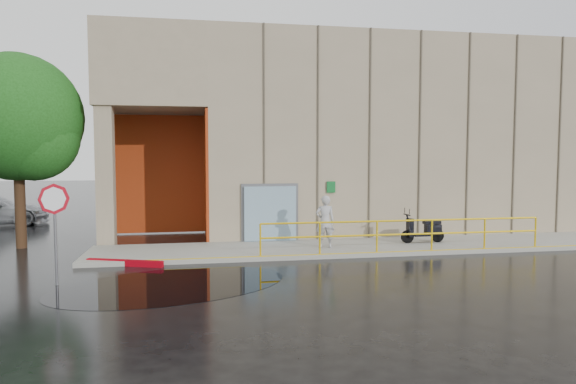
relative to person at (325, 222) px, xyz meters
name	(u,v)px	position (x,y,z in m)	size (l,w,h in m)	color
ground	(295,285)	(-1.83, -4.19, -1.04)	(120.00, 120.00, 0.00)	black
sidewalk	(382,246)	(2.17, 0.31, -0.96)	(20.00, 3.00, 0.15)	gray
building	(357,136)	(3.27, 6.79, 3.17)	(20.00, 10.17, 8.00)	gray
guardrail	(405,235)	(2.42, -1.04, -0.36)	(9.56, 0.06, 1.03)	#DEB10B
person	(325,222)	(0.00, 0.00, 0.00)	(0.65, 0.43, 1.78)	#A8A9AD
scooter	(423,223)	(3.72, 0.36, -0.17)	(1.63, 0.54, 1.25)	black
stop_sign	(54,211)	(-7.76, -3.19, 0.83)	(0.65, 0.48, 2.57)	#5E5E62
red_curb	(125,263)	(-6.39, -1.09, -0.95)	(2.40, 0.18, 0.18)	#96010D
puddle	(172,285)	(-4.91, -3.68, -1.04)	(6.02, 3.71, 0.01)	black
tree_near	(21,122)	(-10.26, 2.60, 3.39)	(4.44, 4.44, 6.83)	black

